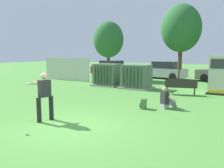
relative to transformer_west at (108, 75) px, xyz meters
The scene contains 15 objects.
ground_plane 10.17m from the transformer_west, 65.63° to the right, with size 96.00×96.00×0.00m, color #51933D.
fence_panel 5.15m from the transformer_west, 165.75° to the left, with size 4.80×0.12×2.00m, color beige.
transformer_west is the anchor object (origin of this frame).
transformer_mid_west 2.44m from the transformer_west, ahead, with size 2.10×1.70×1.62m.
generator_enclosure 7.76m from the transformer_west, ahead, with size 1.60×1.40×2.30m.
park_bench 5.88m from the transformer_west, 12.87° to the right, with size 1.84×0.83×0.92m.
batter 9.61m from the transformer_west, 72.65° to the right, with size 1.60×0.77×1.74m.
sports_ball 11.15m from the transformer_west, 71.53° to the right, with size 0.09×0.09×0.09m, color white.
seated_spectator 7.89m from the transformer_west, 39.87° to the right, with size 0.70×0.77×0.96m.
backpack 7.72m from the transformer_west, 47.32° to the right, with size 0.31×0.35×0.44m.
tree_left 5.21m from the transformer_west, 119.94° to the left, with size 2.76×2.76×5.27m.
tree_center_left 8.06m from the transformer_west, 58.40° to the left, with size 3.45×3.45×6.58m.
parked_car_leftmost 8.12m from the transformer_west, 118.67° to the left, with size 4.39×2.32×1.62m.
parked_car_left_of_center 7.32m from the transformer_west, 73.86° to the left, with size 4.39×2.35×1.62m.
parked_car_right_of_center 10.04m from the transformer_west, 44.36° to the left, with size 4.27×2.06×1.62m.
Camera 1 is at (4.99, -6.05, 2.42)m, focal length 38.74 mm.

